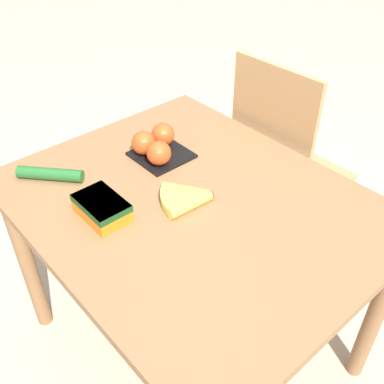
{
  "coord_description": "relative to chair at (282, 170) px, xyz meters",
  "views": [
    {
      "loc": [
        0.8,
        -0.71,
        1.63
      ],
      "look_at": [
        0.0,
        0.0,
        0.79
      ],
      "focal_mm": 42.0,
      "sensor_mm": 36.0,
      "label": 1
    }
  ],
  "objects": [
    {
      "name": "chair",
      "position": [
        0.0,
        0.0,
        0.0
      ],
      "size": [
        0.43,
        0.41,
        1.01
      ],
      "rotation": [
        0.0,
        0.0,
        3.16
      ],
      "color": "tan",
      "rests_on": "ground_plane"
    },
    {
      "name": "banana_bunch",
      "position": [
        0.12,
        -0.64,
        0.26
      ],
      "size": [
        0.15,
        0.17,
        0.03
      ],
      "color": "brown",
      "rests_on": "dining_table"
    },
    {
      "name": "cucumber_near",
      "position": [
        -0.26,
        -0.9,
        0.26
      ],
      "size": [
        0.19,
        0.17,
        0.04
      ],
      "color": "#236028",
      "rests_on": "dining_table"
    },
    {
      "name": "tomato_pack",
      "position": [
        -0.14,
        -0.56,
        0.29
      ],
      "size": [
        0.18,
        0.18,
        0.09
      ],
      "color": "black",
      "rests_on": "dining_table"
    },
    {
      "name": "carrot_bag",
      "position": [
        0.01,
        -0.87,
        0.28
      ],
      "size": [
        0.16,
        0.11,
        0.06
      ],
      "color": "orange",
      "rests_on": "dining_table"
    },
    {
      "name": "ground_plane",
      "position": [
        0.12,
        -0.62,
        -0.52
      ],
      "size": [
        12.0,
        12.0,
        0.0
      ],
      "primitive_type": "plane",
      "color": "#B7A88E"
    },
    {
      "name": "dining_table",
      "position": [
        0.12,
        -0.62,
        0.13
      ],
      "size": [
        1.13,
        0.92,
        0.76
      ],
      "color": "olive",
      "rests_on": "ground_plane"
    }
  ]
}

